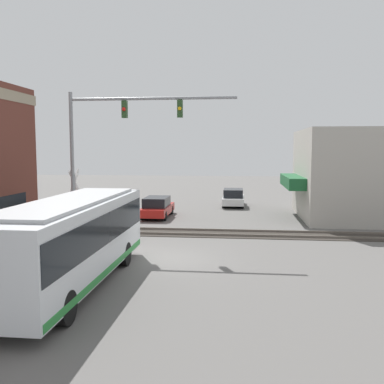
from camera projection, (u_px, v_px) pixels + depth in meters
ground_plane at (169, 259)px, 19.27m from camera, size 120.00×120.00×0.00m
shop_building at (360, 174)px, 30.39m from camera, size 9.18×9.52×6.30m
city_bus at (72, 239)px, 15.24m from camera, size 10.23×2.59×3.16m
traffic_signal_gantry at (115, 132)px, 22.90m from camera, size 0.42×9.04×7.98m
crossing_signal at (75, 196)px, 24.11m from camera, size 1.41×1.18×3.81m
rail_track_near at (186, 233)px, 25.20m from camera, size 2.60×60.00×0.15m
parked_car_red at (157, 208)px, 31.00m from camera, size 4.70×1.82×1.48m
parked_car_white at (233, 198)px, 36.98m from camera, size 4.45×1.82×1.51m
pedestrian_at_crossing at (104, 218)px, 24.71m from camera, size 0.34×0.34×1.85m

